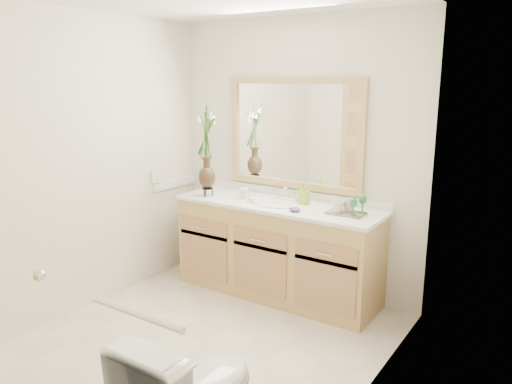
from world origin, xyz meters
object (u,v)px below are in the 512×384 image
Objects in this scene: tumbler at (244,193)px; tray at (346,213)px; soap_bottle at (303,194)px; flower_vase at (206,141)px.

tumbler reaches higher than tray.
tumbler is 0.55m from soap_bottle.
flower_vase reaches higher than tumbler.
tumbler is 0.97m from tray.
flower_vase reaches higher than tray.
tumbler is 0.32× the size of tray.
tumbler is at bearing -178.77° from tray.
flower_vase is 1.40m from tray.
flower_vase is 0.57m from tumbler.
tray is (0.44, -0.10, -0.07)m from soap_bottle.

